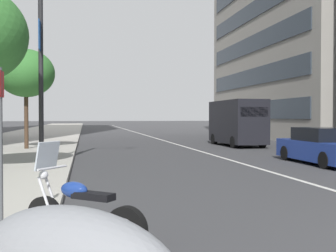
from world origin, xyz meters
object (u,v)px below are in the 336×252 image
(delivery_van_ahead, at_px, (237,122))
(street_lamp_with_banners, at_px, (51,39))
(motorcycle_by_sign_pole, at_px, (81,213))
(parking_sign_by_curb, at_px, (1,131))
(street_tree_near_plaza_corner, at_px, (26,73))
(car_following_behind, at_px, (323,147))

(delivery_van_ahead, relative_size, street_lamp_with_banners, 0.70)
(motorcycle_by_sign_pole, xyz_separation_m, parking_sign_by_curb, (0.53, 1.20, 1.19))
(delivery_van_ahead, xyz_separation_m, street_tree_near_plaza_corner, (-1.64, 12.66, 2.66))
(parking_sign_by_curb, height_order, street_tree_near_plaza_corner, street_tree_near_plaza_corner)
(motorcycle_by_sign_pole, height_order, car_following_behind, motorcycle_by_sign_pole)
(street_lamp_with_banners, height_order, street_tree_near_plaza_corner, street_lamp_with_banners)
(street_lamp_with_banners, bearing_deg, street_tree_near_plaza_corner, 14.96)
(motorcycle_by_sign_pole, xyz_separation_m, street_tree_near_plaza_corner, (17.02, 3.03, 3.76))
(car_following_behind, height_order, delivery_van_ahead, delivery_van_ahead)
(motorcycle_by_sign_pole, distance_m, parking_sign_by_curb, 1.77)
(delivery_van_ahead, bearing_deg, parking_sign_by_curb, 148.45)
(motorcycle_by_sign_pole, xyz_separation_m, street_lamp_with_banners, (10.06, 1.17, 4.39))
(street_lamp_with_banners, bearing_deg, car_following_behind, -98.76)
(motorcycle_by_sign_pole, relative_size, street_tree_near_plaza_corner, 0.32)
(street_lamp_with_banners, bearing_deg, parking_sign_by_curb, 179.86)
(parking_sign_by_curb, bearing_deg, delivery_van_ahead, -30.83)
(parking_sign_by_curb, xyz_separation_m, street_lamp_with_banners, (9.54, -0.02, 3.20))
(parking_sign_by_curb, height_order, street_lamp_with_banners, street_lamp_with_banners)
(parking_sign_by_curb, bearing_deg, motorcycle_by_sign_pole, -113.72)
(car_following_behind, relative_size, street_lamp_with_banners, 0.59)
(car_following_behind, bearing_deg, delivery_van_ahead, -0.98)
(delivery_van_ahead, bearing_deg, motorcycle_by_sign_pole, 151.99)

